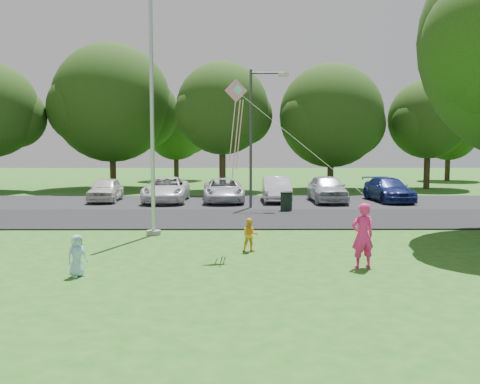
{
  "coord_description": "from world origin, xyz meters",
  "views": [
    {
      "loc": [
        -0.56,
        -13.55,
        3.15
      ],
      "look_at": [
        -0.47,
        4.0,
        1.6
      ],
      "focal_mm": 40.0,
      "sensor_mm": 36.0,
      "label": 1
    }
  ],
  "objects_px": {
    "trash_can": "(286,202)",
    "child_yellow": "(250,235)",
    "kite": "(238,106)",
    "woman": "(363,236)",
    "child_blue": "(77,256)",
    "flagpole": "(152,115)",
    "street_lamp": "(256,126)"
  },
  "relations": [
    {
      "from": "child_blue",
      "to": "kite",
      "type": "distance_m",
      "value": 6.06
    },
    {
      "from": "street_lamp",
      "to": "kite",
      "type": "xyz_separation_m",
      "value": [
        -0.91,
        -10.88,
        0.16
      ]
    },
    {
      "from": "flagpole",
      "to": "child_blue",
      "type": "height_order",
      "value": "flagpole"
    },
    {
      "from": "flagpole",
      "to": "child_blue",
      "type": "xyz_separation_m",
      "value": [
        -0.9,
        -5.96,
        -3.66
      ]
    },
    {
      "from": "woman",
      "to": "street_lamp",
      "type": "bearing_deg",
      "value": -94.06
    },
    {
      "from": "trash_can",
      "to": "child_yellow",
      "type": "distance_m",
      "value": 9.67
    },
    {
      "from": "trash_can",
      "to": "kite",
      "type": "distance_m",
      "value": 10.6
    },
    {
      "from": "child_yellow",
      "to": "child_blue",
      "type": "distance_m",
      "value": 5.16
    },
    {
      "from": "street_lamp",
      "to": "child_blue",
      "type": "xyz_separation_m",
      "value": [
        -4.77,
        -13.7,
        -3.58
      ]
    },
    {
      "from": "trash_can",
      "to": "kite",
      "type": "height_order",
      "value": "kite"
    },
    {
      "from": "child_yellow",
      "to": "street_lamp",
      "type": "bearing_deg",
      "value": 82.96
    },
    {
      "from": "flagpole",
      "to": "street_lamp",
      "type": "bearing_deg",
      "value": 63.46
    },
    {
      "from": "flagpole",
      "to": "woman",
      "type": "distance_m",
      "value": 8.64
    },
    {
      "from": "trash_can",
      "to": "child_blue",
      "type": "bearing_deg",
      "value": -116.27
    },
    {
      "from": "woman",
      "to": "child_yellow",
      "type": "relative_size",
      "value": 1.69
    },
    {
      "from": "kite",
      "to": "flagpole",
      "type": "bearing_deg",
      "value": 121.67
    },
    {
      "from": "flagpole",
      "to": "kite",
      "type": "relative_size",
      "value": 2.8
    },
    {
      "from": "child_yellow",
      "to": "kite",
      "type": "relative_size",
      "value": 0.28
    },
    {
      "from": "woman",
      "to": "child_yellow",
      "type": "bearing_deg",
      "value": -50.8
    },
    {
      "from": "street_lamp",
      "to": "woman",
      "type": "height_order",
      "value": "street_lamp"
    },
    {
      "from": "street_lamp",
      "to": "woman",
      "type": "bearing_deg",
      "value": -78.42
    },
    {
      "from": "child_blue",
      "to": "trash_can",
      "type": "bearing_deg",
      "value": 18.07
    },
    {
      "from": "woman",
      "to": "child_blue",
      "type": "bearing_deg",
      "value": -7.01
    },
    {
      "from": "woman",
      "to": "child_yellow",
      "type": "xyz_separation_m",
      "value": [
        -2.83,
        2.11,
        -0.34
      ]
    },
    {
      "from": "trash_can",
      "to": "kite",
      "type": "relative_size",
      "value": 0.26
    },
    {
      "from": "trash_can",
      "to": "street_lamp",
      "type": "bearing_deg",
      "value": 137.94
    },
    {
      "from": "street_lamp",
      "to": "woman",
      "type": "distance_m",
      "value": 13.42
    },
    {
      "from": "flagpole",
      "to": "woman",
      "type": "bearing_deg",
      "value": -39.58
    },
    {
      "from": "woman",
      "to": "kite",
      "type": "height_order",
      "value": "kite"
    },
    {
      "from": "woman",
      "to": "kite",
      "type": "bearing_deg",
      "value": -45.46
    },
    {
      "from": "child_yellow",
      "to": "child_blue",
      "type": "xyz_separation_m",
      "value": [
        -4.21,
        -2.98,
        0.01
      ]
    },
    {
      "from": "trash_can",
      "to": "woman",
      "type": "xyz_separation_m",
      "value": [
        0.89,
        -11.58,
        0.37
      ]
    }
  ]
}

